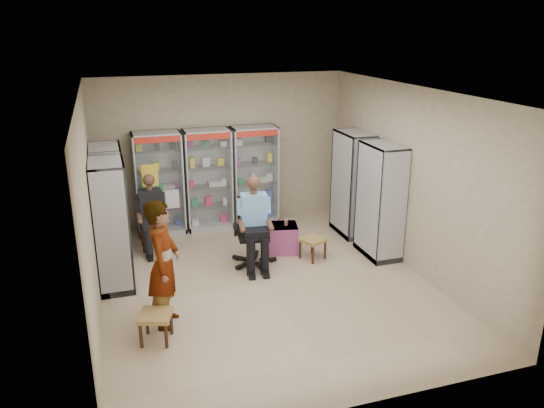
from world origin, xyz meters
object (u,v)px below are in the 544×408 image
object	(u,v)px
cabinet_back_right	(254,176)
office_chair	(253,232)
cabinet_right_far	(352,184)
cabinet_left_far	(110,203)
wooden_chair	(152,224)
pink_trunk	(283,238)
seated_shopkeeper	(254,224)
cabinet_right_near	(380,201)
cabinet_left_near	(112,225)
cabinet_back_mid	(208,180)
standing_man	(164,264)
cabinet_back_left	(159,184)
woven_stool_b	(156,327)
woven_stool_a	(313,248)

from	to	relation	value
cabinet_back_right	office_chair	xyz separation A→B (m)	(-0.58, -1.93, -0.42)
cabinet_right_far	cabinet_left_far	world-z (taller)	same
wooden_chair	pink_trunk	xyz separation A→B (m)	(2.22, -0.84, -0.22)
seated_shopkeeper	pink_trunk	size ratio (longest dim) A/B	2.86
wooden_chair	cabinet_right_near	bearing A→B (deg)	-21.64
cabinet_left_far	pink_trunk	xyz separation A→B (m)	(2.90, -0.64, -0.75)
cabinet_left_near	cabinet_right_near	bearing A→B (deg)	87.43
cabinet_back_right	cabinet_left_near	world-z (taller)	same
cabinet_right_far	seated_shopkeeper	xyz separation A→B (m)	(-2.21, -0.85, -0.26)
office_chair	cabinet_back_right	bearing A→B (deg)	80.49
cabinet_back_mid	wooden_chair	world-z (taller)	cabinet_back_mid
seated_shopkeeper	standing_man	size ratio (longest dim) A/B	0.83
cabinet_back_right	cabinet_back_left	bearing A→B (deg)	180.00
cabinet_left_near	woven_stool_b	world-z (taller)	cabinet_left_near
woven_stool_b	standing_man	size ratio (longest dim) A/B	0.23
cabinet_back_left	cabinet_left_near	size ratio (longest dim) A/B	1.00
cabinet_right_far	cabinet_back_left	bearing A→B (deg)	72.25
cabinet_left_far	wooden_chair	world-z (taller)	cabinet_left_far
seated_shopkeeper	woven_stool_b	distance (m)	2.65
wooden_chair	standing_man	distance (m)	2.72
cabinet_left_near	cabinet_back_left	bearing A→B (deg)	155.39
office_chair	seated_shopkeeper	bearing A→B (deg)	-82.82
wooden_chair	seated_shopkeeper	world-z (taller)	seated_shopkeeper
office_chair	pink_trunk	xyz separation A→B (m)	(0.65, 0.35, -0.33)
office_chair	woven_stool_b	xyz separation A→B (m)	(-1.83, -1.88, -0.38)
cabinet_back_mid	pink_trunk	xyz separation A→B (m)	(1.02, -1.57, -0.75)
cabinet_right_far	cabinet_back_mid	bearing A→B (deg)	66.35
seated_shopkeeper	cabinet_back_mid	bearing A→B (deg)	107.83
woven_stool_a	office_chair	bearing A→B (deg)	173.44
pink_trunk	woven_stool_a	bearing A→B (deg)	-50.28
cabinet_back_left	cabinet_left_far	xyz separation A→B (m)	(-0.93, -0.93, 0.00)
cabinet_right_far	woven_stool_a	bearing A→B (deg)	128.22
woven_stool_a	standing_man	bearing A→B (deg)	-153.03
woven_stool_b	standing_man	distance (m)	0.82
cabinet_left_near	pink_trunk	size ratio (longest dim) A/B	3.87
woven_stool_a	woven_stool_b	xyz separation A→B (m)	(-2.87, -1.76, 0.01)
cabinet_right_far	standing_man	distance (m)	4.48
standing_man	office_chair	bearing A→B (deg)	-29.42
cabinet_right_near	seated_shopkeeper	world-z (taller)	cabinet_right_near
standing_man	woven_stool_b	bearing A→B (deg)	173.20
cabinet_back_left	office_chair	size ratio (longest dim) A/B	1.72
cabinet_back_right	pink_trunk	bearing A→B (deg)	-87.46
cabinet_left_near	woven_stool_b	size ratio (longest dim) A/B	5.00
cabinet_back_mid	woven_stool_a	size ratio (longest dim) A/B	5.21
cabinet_back_right	cabinet_right_far	distance (m)	1.98
cabinet_left_near	office_chair	size ratio (longest dim) A/B	1.72
office_chair	pink_trunk	size ratio (longest dim) A/B	2.25
cabinet_right_far	woven_stool_b	xyz separation A→B (m)	(-4.04, -2.68, -0.80)
woven_stool_a	cabinet_left_far	bearing A→B (deg)	161.25
cabinet_left_near	woven_stool_a	distance (m)	3.39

